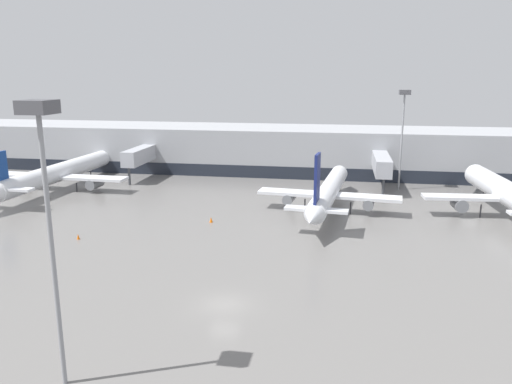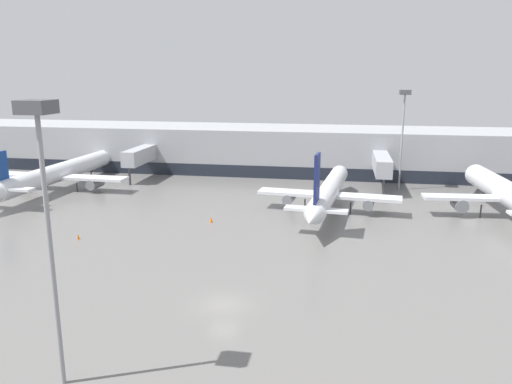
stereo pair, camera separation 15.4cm
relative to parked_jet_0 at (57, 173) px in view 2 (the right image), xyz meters
The scene contains 9 objects.
ground_plane 54.45m from the parked_jet_0, 44.63° to the right, with size 320.00×320.00×0.00m, color slate.
terminal_building 45.38m from the parked_jet_0, 31.49° to the left, with size 160.00×28.95×9.00m.
parked_jet_0 is the anchor object (origin of this frame).
parked_jet_3 47.02m from the parked_jet_0, ahead, with size 20.83×33.57×10.28m.
parked_jet_4 71.47m from the parked_jet_0, ahead, with size 23.14×35.20×10.43m.
traffic_cone_1 29.62m from the parked_jet_0, 54.62° to the right, with size 0.36×0.36×0.67m.
traffic_cone_2 34.43m from the parked_jet_0, 24.78° to the right, with size 0.46×0.46×0.75m.
apron_light_mast_1 60.88m from the parked_jet_0, 58.62° to the right, with size 1.80×1.80×18.16m.
apron_light_mast_2 60.08m from the parked_jet_0, 10.00° to the left, with size 1.80×1.80×17.03m.
Camera 2 is at (9.74, -38.95, 19.59)m, focal length 35.00 mm.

